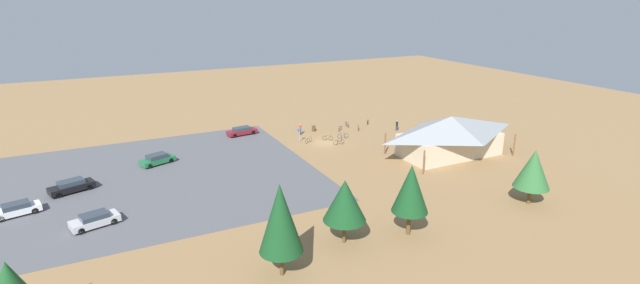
{
  "coord_description": "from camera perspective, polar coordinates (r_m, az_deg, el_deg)",
  "views": [
    {
      "loc": [
        30.38,
        59.22,
        21.24
      ],
      "look_at": [
        2.33,
        2.69,
        1.2
      ],
      "focal_mm": 25.91,
      "sensor_mm": 36.0,
      "label": 1
    }
  ],
  "objects": [
    {
      "name": "bicycle_teal_yard_right",
      "position": [
        71.92,
        2.84,
        0.75
      ],
      "size": [
        1.8,
        0.51,
        0.87
      ],
      "color": "black",
      "rests_on": "ground"
    },
    {
      "name": "lot_sign",
      "position": [
        69.8,
        -2.55,
        1.09
      ],
      "size": [
        0.56,
        0.08,
        2.2
      ],
      "color": "#99999E",
      "rests_on": "ground"
    },
    {
      "name": "car_green_aisle_side",
      "position": [
        64.37,
        -19.46,
        -2.01
      ],
      "size": [
        4.75,
        3.26,
        1.37
      ],
      "color": "#1E6B3D",
      "rests_on": "parking_lot_asphalt"
    },
    {
      "name": "bicycle_silver_yard_center",
      "position": [
        69.87,
        -1.4,
        0.21
      ],
      "size": [
        1.46,
        0.79,
        0.82
      ],
      "color": "black",
      "rests_on": "ground"
    },
    {
      "name": "pine_far_west",
      "position": [
        40.75,
        3.08,
        -7.21
      ],
      "size": [
        3.85,
        3.85,
        6.06
      ],
      "color": "brown",
      "rests_on": "ground"
    },
    {
      "name": "pine_west",
      "position": [
        42.71,
        11.16,
        -5.67
      ],
      "size": [
        3.36,
        3.36,
        6.89
      ],
      "color": "brown",
      "rests_on": "ground"
    },
    {
      "name": "visitor_crossing_yard",
      "position": [
        77.1,
        9.48,
        2.07
      ],
      "size": [
        0.36,
        0.4,
        1.71
      ],
      "color": "#2D3347",
      "rests_on": "ground"
    },
    {
      "name": "bicycle_green_by_bin",
      "position": [
        70.94,
        0.95,
        0.49
      ],
      "size": [
        1.31,
        1.02,
        0.81
      ],
      "color": "black",
      "rests_on": "ground"
    },
    {
      "name": "bicycle_black_front_row",
      "position": [
        68.92,
        2.35,
        -0.0
      ],
      "size": [
        1.79,
        0.48,
        0.9
      ],
      "color": "black",
      "rests_on": "ground"
    },
    {
      "name": "bicycle_orange_near_porch",
      "position": [
        76.04,
        2.49,
        1.65
      ],
      "size": [
        1.22,
        1.09,
        0.74
      ],
      "color": "black",
      "rests_on": "ground"
    },
    {
      "name": "trash_bin",
      "position": [
        75.72,
        -0.79,
        1.68
      ],
      "size": [
        0.6,
        0.6,
        0.9
      ],
      "primitive_type": "cylinder",
      "color": "brown",
      "rests_on": "ground"
    },
    {
      "name": "parking_lot_asphalt",
      "position": [
        59.94,
        -21.03,
        -4.35
      ],
      "size": [
        40.75,
        33.54,
        0.05
      ],
      "primitive_type": "cube",
      "color": "#56565B",
      "rests_on": "ground"
    },
    {
      "name": "bicycle_yellow_yard_left",
      "position": [
        76.56,
        4.75,
        1.75
      ],
      "size": [
        0.89,
        1.57,
        0.88
      ],
      "color": "black",
      "rests_on": "ground"
    },
    {
      "name": "visitor_at_bikes",
      "position": [
        73.71,
        -2.46,
        1.61
      ],
      "size": [
        0.38,
        0.36,
        1.77
      ],
      "color": "#2D3347",
      "rests_on": "ground"
    },
    {
      "name": "bike_pavilion",
      "position": [
        66.09,
        15.79,
        1.0
      ],
      "size": [
        15.98,
        8.84,
        5.56
      ],
      "color": "beige",
      "rests_on": "ground"
    },
    {
      "name": "car_black_inner_stall",
      "position": [
        59.32,
        -28.35,
        -4.82
      ],
      "size": [
        5.01,
        3.18,
        1.39
      ],
      "color": "black",
      "rests_on": "parking_lot_asphalt"
    },
    {
      "name": "car_maroon_mid_lot",
      "position": [
        74.49,
        -9.63,
        1.35
      ],
      "size": [
        4.91,
        2.36,
        1.27
      ],
      "color": "maroon",
      "rests_on": "parking_lot_asphalt"
    },
    {
      "name": "pine_east",
      "position": [
        35.89,
        -4.91,
        -9.36
      ],
      "size": [
        3.49,
        3.49,
        7.84
      ],
      "color": "brown",
      "rests_on": "ground"
    },
    {
      "name": "pine_midwest",
      "position": [
        53.24,
        24.84,
        -3.04
      ],
      "size": [
        3.69,
        3.69,
        6.04
      ],
      "color": "brown",
      "rests_on": "ground"
    },
    {
      "name": "ground",
      "position": [
        69.87,
        0.73,
        -0.08
      ],
      "size": [
        160.0,
        160.0,
        0.0
      ],
      "primitive_type": "plane",
      "color": "#937047",
      "rests_on": "ground"
    },
    {
      "name": "bicycle_blue_lone_west",
      "position": [
        80.24,
        5.92,
        2.45
      ],
      "size": [
        1.1,
        1.29,
        0.85
      ],
      "color": "black",
      "rests_on": "ground"
    },
    {
      "name": "car_white_by_curb",
      "position": [
        56.08,
        -33.39,
        -6.95
      ],
      "size": [
        4.56,
        2.65,
        1.31
      ],
      "color": "white",
      "rests_on": "parking_lot_asphalt"
    },
    {
      "name": "bicycle_purple_edge_north",
      "position": [
        78.48,
        3.35,
        2.16
      ],
      "size": [
        0.48,
        1.73,
        0.77
      ],
      "color": "black",
      "rests_on": "ground"
    },
    {
      "name": "car_silver_far_end",
      "position": [
        49.84,
        -26.07,
        -8.63
      ],
      "size": [
        4.67,
        2.93,
        1.31
      ],
      "color": "#BCBCC1",
      "rests_on": "parking_lot_asphalt"
    }
  ]
}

